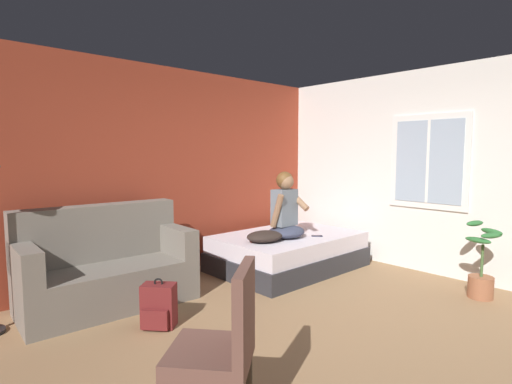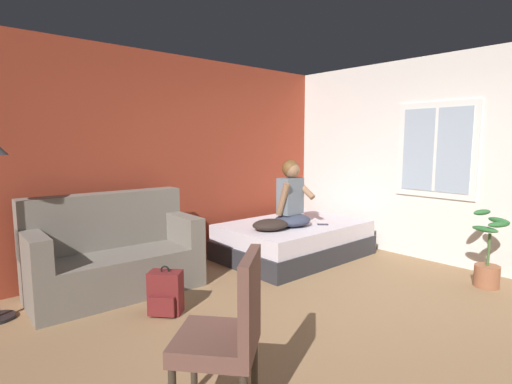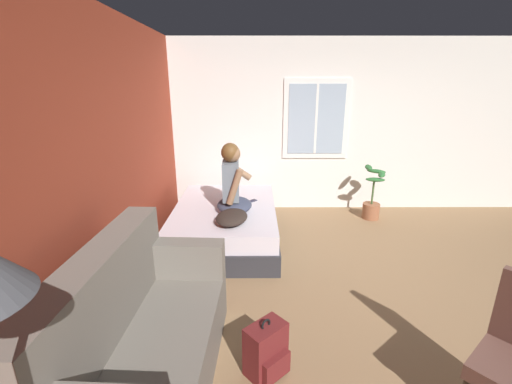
{
  "view_description": "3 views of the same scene",
  "coord_description": "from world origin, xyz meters",
  "px_view_note": "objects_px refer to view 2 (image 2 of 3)",
  "views": [
    {
      "loc": [
        -2.71,
        -1.93,
        1.6
      ],
      "look_at": [
        0.44,
        1.5,
        1.14
      ],
      "focal_mm": 28.0,
      "sensor_mm": 36.0,
      "label": 1
    },
    {
      "loc": [
        -2.71,
        -1.93,
        1.6
      ],
      "look_at": [
        0.33,
        1.48,
        1.02
      ],
      "focal_mm": 28.0,
      "sensor_mm": 36.0,
      "label": 2
    },
    {
      "loc": [
        -2.99,
        1.37,
        2.07
      ],
      "look_at": [
        0.31,
        1.36,
        0.99
      ],
      "focal_mm": 24.0,
      "sensor_mm": 36.0,
      "label": 3
    }
  ],
  "objects_px": {
    "couch": "(114,255)",
    "side_chair": "(228,330)",
    "bed": "(294,240)",
    "person_seated": "(291,199)",
    "cell_phone": "(323,224)",
    "potted_plant": "(488,260)",
    "backpack": "(165,293)",
    "throw_pillow": "(270,225)"
  },
  "relations": [
    {
      "from": "throw_pillow",
      "to": "potted_plant",
      "type": "distance_m",
      "value": 2.48
    },
    {
      "from": "backpack",
      "to": "potted_plant",
      "type": "height_order",
      "value": "potted_plant"
    },
    {
      "from": "backpack",
      "to": "throw_pillow",
      "type": "bearing_deg",
      "value": 11.87
    },
    {
      "from": "bed",
      "to": "cell_phone",
      "type": "height_order",
      "value": "cell_phone"
    },
    {
      "from": "couch",
      "to": "cell_phone",
      "type": "bearing_deg",
      "value": -16.14
    },
    {
      "from": "bed",
      "to": "side_chair",
      "type": "distance_m",
      "value": 3.35
    },
    {
      "from": "person_seated",
      "to": "backpack",
      "type": "distance_m",
      "value": 2.21
    },
    {
      "from": "person_seated",
      "to": "potted_plant",
      "type": "xyz_separation_m",
      "value": [
        0.91,
        -2.1,
        -0.53
      ]
    },
    {
      "from": "backpack",
      "to": "cell_phone",
      "type": "relative_size",
      "value": 3.18
    },
    {
      "from": "cell_phone",
      "to": "potted_plant",
      "type": "xyz_separation_m",
      "value": [
        0.55,
        -1.87,
        -0.18
      ]
    },
    {
      "from": "couch",
      "to": "person_seated",
      "type": "xyz_separation_m",
      "value": [
        2.2,
        -0.51,
        0.44
      ]
    },
    {
      "from": "side_chair",
      "to": "person_seated",
      "type": "bearing_deg",
      "value": 36.72
    },
    {
      "from": "person_seated",
      "to": "potted_plant",
      "type": "height_order",
      "value": "person_seated"
    },
    {
      "from": "couch",
      "to": "person_seated",
      "type": "distance_m",
      "value": 2.3
    },
    {
      "from": "backpack",
      "to": "throw_pillow",
      "type": "xyz_separation_m",
      "value": [
        1.69,
        0.36,
        0.36
      ]
    },
    {
      "from": "throw_pillow",
      "to": "backpack",
      "type": "bearing_deg",
      "value": -168.13
    },
    {
      "from": "side_chair",
      "to": "throw_pillow",
      "type": "distance_m",
      "value": 2.81
    },
    {
      "from": "person_seated",
      "to": "cell_phone",
      "type": "relative_size",
      "value": 6.08
    },
    {
      "from": "side_chair",
      "to": "backpack",
      "type": "distance_m",
      "value": 1.6
    },
    {
      "from": "couch",
      "to": "cell_phone",
      "type": "relative_size",
      "value": 12.07
    },
    {
      "from": "side_chair",
      "to": "bed",
      "type": "bearing_deg",
      "value": 36.47
    },
    {
      "from": "couch",
      "to": "throw_pillow",
      "type": "distance_m",
      "value": 1.89
    },
    {
      "from": "bed",
      "to": "side_chair",
      "type": "height_order",
      "value": "side_chair"
    },
    {
      "from": "cell_phone",
      "to": "throw_pillow",
      "type": "bearing_deg",
      "value": 118.9
    },
    {
      "from": "side_chair",
      "to": "cell_phone",
      "type": "distance_m",
      "value": 3.3
    },
    {
      "from": "throw_pillow",
      "to": "cell_phone",
      "type": "height_order",
      "value": "throw_pillow"
    },
    {
      "from": "couch",
      "to": "person_seated",
      "type": "bearing_deg",
      "value": -12.96
    },
    {
      "from": "side_chair",
      "to": "backpack",
      "type": "relative_size",
      "value": 2.14
    },
    {
      "from": "throw_pillow",
      "to": "potted_plant",
      "type": "height_order",
      "value": "potted_plant"
    },
    {
      "from": "couch",
      "to": "potted_plant",
      "type": "bearing_deg",
      "value": -39.93
    },
    {
      "from": "backpack",
      "to": "throw_pillow",
      "type": "height_order",
      "value": "throw_pillow"
    },
    {
      "from": "couch",
      "to": "side_chair",
      "type": "height_order",
      "value": "couch"
    },
    {
      "from": "throw_pillow",
      "to": "cell_phone",
      "type": "distance_m",
      "value": 0.79
    },
    {
      "from": "backpack",
      "to": "person_seated",
      "type": "bearing_deg",
      "value": 9.89
    },
    {
      "from": "side_chair",
      "to": "potted_plant",
      "type": "xyz_separation_m",
      "value": [
        3.42,
        -0.24,
        -0.23
      ]
    },
    {
      "from": "bed",
      "to": "couch",
      "type": "height_order",
      "value": "couch"
    },
    {
      "from": "couch",
      "to": "side_chair",
      "type": "bearing_deg",
      "value": -97.13
    },
    {
      "from": "bed",
      "to": "person_seated",
      "type": "relative_size",
      "value": 2.27
    },
    {
      "from": "bed",
      "to": "cell_phone",
      "type": "relative_size",
      "value": 13.82
    },
    {
      "from": "side_chair",
      "to": "cell_phone",
      "type": "bearing_deg",
      "value": 29.58
    },
    {
      "from": "bed",
      "to": "backpack",
      "type": "height_order",
      "value": "bed"
    },
    {
      "from": "backpack",
      "to": "potted_plant",
      "type": "xyz_separation_m",
      "value": [
        2.99,
        -1.74,
        0.11
      ]
    }
  ]
}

